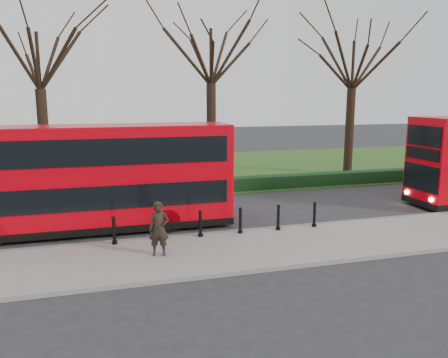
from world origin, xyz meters
name	(u,v)px	position (x,y,z in m)	size (l,w,h in m)	color
ground	(224,227)	(0.00, 0.00, 0.00)	(120.00, 120.00, 0.00)	#28282B
pavement	(246,249)	(0.00, -3.00, 0.07)	(60.00, 4.00, 0.15)	gray
kerb	(230,233)	(0.00, -1.00, 0.07)	(60.00, 0.25, 0.16)	slate
grass_verge	(169,170)	(0.00, 15.00, 0.03)	(60.00, 18.00, 0.06)	#30531B
hedge	(191,187)	(0.00, 6.80, 0.40)	(60.00, 0.90, 0.80)	black
yellow_line_outer	(228,232)	(0.00, -0.70, 0.01)	(60.00, 0.10, 0.01)	yellow
yellow_line_inner	(227,231)	(0.00, -0.50, 0.01)	(60.00, 0.10, 0.01)	yellow
tree_left	(38,54)	(-8.00, 10.00, 7.80)	(6.87, 6.87, 10.73)	black
tree_mid	(211,50)	(2.00, 10.00, 8.29)	(7.30, 7.30, 11.41)	black
tree_right	(353,60)	(12.00, 10.00, 7.95)	(7.00, 7.00, 10.94)	black
bollard_row	(221,222)	(-0.50, -1.35, 0.65)	(8.22, 0.15, 1.00)	black
bus_lead	(98,178)	(-5.02, 1.09, 2.18)	(10.89, 2.50, 4.33)	#C6010D
pedestrian	(159,229)	(-3.10, -2.95, 1.08)	(0.68, 0.45, 1.87)	black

